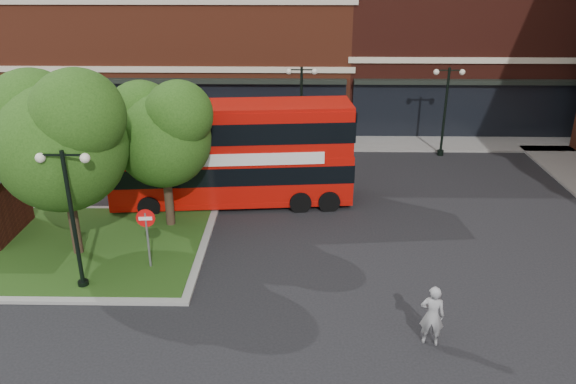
{
  "coord_description": "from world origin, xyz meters",
  "views": [
    {
      "loc": [
        1.82,
        -16.15,
        10.54
      ],
      "look_at": [
        1.45,
        4.13,
        2.0
      ],
      "focal_mm": 35.0,
      "sensor_mm": 36.0,
      "label": 1
    }
  ],
  "objects_px": {
    "car_silver": "(215,142)",
    "car_white": "(318,136)",
    "woman": "(432,315)",
    "bus": "(231,147)"
  },
  "relations": [
    {
      "from": "car_silver",
      "to": "woman",
      "type": "bearing_deg",
      "value": -154.34
    },
    {
      "from": "bus",
      "to": "woman",
      "type": "xyz_separation_m",
      "value": [
        6.88,
        -10.1,
        -1.72
      ]
    },
    {
      "from": "woman",
      "to": "car_white",
      "type": "xyz_separation_m",
      "value": [
        -2.74,
        18.53,
        -0.32
      ]
    },
    {
      "from": "bus",
      "to": "car_white",
      "type": "xyz_separation_m",
      "value": [
        4.14,
        8.43,
        -2.04
      ]
    },
    {
      "from": "bus",
      "to": "woman",
      "type": "height_order",
      "value": "bus"
    },
    {
      "from": "bus",
      "to": "car_silver",
      "type": "bearing_deg",
      "value": 99.16
    },
    {
      "from": "woman",
      "to": "car_white",
      "type": "bearing_deg",
      "value": -68.38
    },
    {
      "from": "woman",
      "to": "bus",
      "type": "bearing_deg",
      "value": -42.52
    },
    {
      "from": "woman",
      "to": "car_silver",
      "type": "height_order",
      "value": "woman"
    },
    {
      "from": "car_silver",
      "to": "car_white",
      "type": "distance_m",
      "value": 6.11
    }
  ]
}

